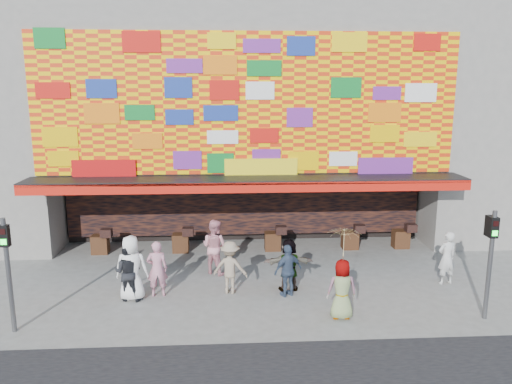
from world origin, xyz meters
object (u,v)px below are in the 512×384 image
ped_c (128,272)px  ped_d (230,267)px  parasol (344,243)px  ped_h (447,258)px  ped_g (342,289)px  signal_left (7,262)px  ped_e (288,270)px  ped_f (289,265)px  ped_i (214,247)px  ped_b (157,269)px  ped_a (131,268)px  signal_right (491,253)px

ped_c → ped_d: bearing=-164.5°
parasol → ped_h: bearing=29.6°
ped_g → parasol: bearing=-0.0°
signal_left → ped_e: 7.56m
ped_g → ped_f: bearing=-57.3°
ped_d → ped_i: size_ratio=0.87×
ped_b → parasol: parasol is taller
ped_i → ped_b: bearing=79.8°
ped_b → ped_h: size_ratio=0.99×
ped_f → ped_a: bearing=4.8°
ped_f → ped_i: (-2.30, 1.57, 0.11)m
signal_right → ped_d: bearing=162.7°
ped_c → ped_a: bearing=-164.6°
ped_a → ped_b: 0.75m
ped_f → signal_left: bearing=16.8°
ped_c → ped_h: ped_h is taller
ped_d → signal_left: bearing=35.3°
ped_a → ped_c: ped_a is taller
ped_g → signal_left: bearing=3.6°
ped_a → ped_b: size_ratio=1.14×
ped_b → ped_g: size_ratio=1.03×
signal_right → ped_e: bearing=160.7°
ped_b → parasol: bearing=155.2°
ped_i → ped_h: bearing=-157.7°
ped_d → ped_g: ped_g is taller
signal_right → ped_a: size_ratio=1.55×
ped_e → ped_c: bearing=-26.7°
ped_c → ped_f: size_ratio=1.05×
ped_f → ped_h: bearing=-177.9°
signal_left → ped_c: 3.30m
ped_c → ped_f: bearing=-165.4°
ped_g → ped_h: ped_h is taller
ped_c → parasol: bearing=174.9°
ped_e → ped_i: size_ratio=0.86×
parasol → ped_g: bearing=0.0°
ped_g → ped_d: bearing=-30.3°
signal_left → signal_right: size_ratio=1.00×
signal_left → ped_c: (2.57, 1.82, -1.00)m
ped_c → ped_g: ped_c is taller
ped_a → ped_h: bearing=-177.0°
ped_c → ped_d: ped_c is taller
ped_d → ped_b: bearing=16.9°
ped_a → ped_i: size_ratio=1.05×
ped_e → signal_right: bearing=134.2°
signal_right → ped_b: (-9.02, 2.03, -1.01)m
ped_a → ped_i: bearing=-140.6°
ped_d → ped_f: 1.80m
ped_c → ped_f: ped_c is taller
ped_c → ped_i: size_ratio=0.93×
ped_a → ped_h: 9.72m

